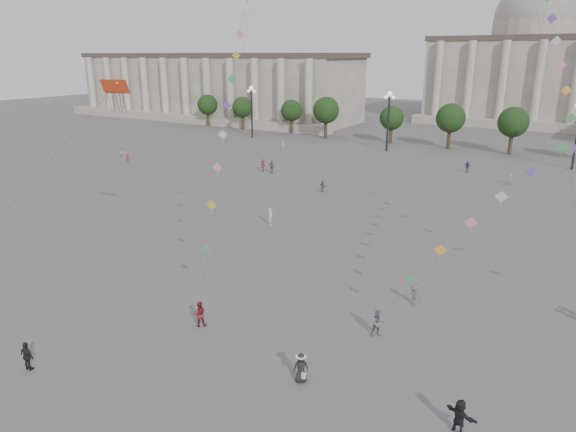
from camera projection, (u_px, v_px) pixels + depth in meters
The scene contains 22 objects.
ground at pixel (185, 364), 29.28m from camera, with size 360.00×360.00×0.00m, color #53504E.
hall_west at pixel (213, 86), 140.45m from camera, with size 84.00×26.22×17.20m.
hall_central at pixel (531, 65), 129.94m from camera, with size 48.30×34.30×35.50m.
tree_row at pixel (485, 122), 91.01m from camera, with size 137.12×5.12×8.00m.
lamp_post_far_west at pixel (252, 102), 106.39m from camera, with size 2.00×0.90×10.65m.
lamp_post_mid_west at pixel (389, 110), 91.41m from camera, with size 2.00×0.90×10.65m.
person_crowd_0 at pixel (467, 167), 76.67m from camera, with size 0.97×0.40×1.66m, color navy.
person_crowd_1 at pixel (122, 152), 87.95m from camera, with size 0.80×0.62×1.64m, color beige.
person_crowd_2 at pixel (128, 158), 83.23m from camera, with size 0.97×0.56×1.51m, color brown.
person_crowd_3 at pixel (460, 416), 23.78m from camera, with size 1.61×0.51×1.74m, color black.
person_crowd_4 at pixel (510, 179), 69.53m from camera, with size 1.40×0.45×1.51m, color silver.
person_crowd_6 at pixel (414, 295), 36.00m from camera, with size 0.98×0.57×1.52m, color #5C5B5F.
person_crowd_10 at pixel (283, 145), 93.91m from camera, with size 0.67×0.44×1.84m, color #B1B2AE.
person_crowd_12 at pixel (323, 186), 65.67m from camera, with size 1.41×0.45×1.52m, color slate.
person_crowd_13 at pixel (271, 217), 52.87m from camera, with size 0.65×0.43×1.79m, color silver.
person_crowd_16 at pixel (272, 166), 76.26m from camera, with size 1.12×0.47×1.91m, color slate.
person_crowd_17 at pixel (263, 165), 77.00m from camera, with size 1.22×0.70×1.89m, color maroon.
tourist_4 at pixel (27, 356), 28.52m from camera, with size 1.01×0.42×1.73m, color black.
kite_flyer_0 at pixel (200, 314), 33.18m from camera, with size 0.84×0.65×1.73m, color maroon.
kite_flyer_2 at pixel (378, 323), 31.99m from camera, with size 0.85×0.67×1.76m, color slate.
hat_person at pixel (301, 367), 27.47m from camera, with size 0.99×0.95×1.70m.
dragon_kite at pixel (114, 98), 37.48m from camera, with size 3.63×6.88×18.89m.
Camera 1 is at (18.30, -18.52, 16.92)m, focal length 32.00 mm.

